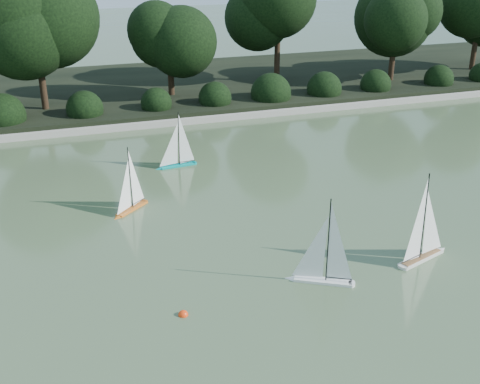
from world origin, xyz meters
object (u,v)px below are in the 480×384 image
at_px(sailboat_white_b, 426,244).
at_px(race_buoy, 183,315).
at_px(sailboat_white_a, 318,268).
at_px(sailboat_teal, 175,158).
at_px(sailboat_orange, 129,201).

xyz_separation_m(sailboat_white_b, race_buoy, (-4.37, -0.32, -0.26)).
bearing_deg(race_buoy, sailboat_white_a, 5.32).
relative_size(sailboat_teal, race_buoy, 9.65).
xyz_separation_m(sailboat_teal, race_buoy, (-1.27, -6.05, -0.23)).
height_order(sailboat_orange, sailboat_teal, sailboat_teal).
xyz_separation_m(sailboat_orange, race_buoy, (0.17, -3.88, -0.22)).
bearing_deg(sailboat_orange, race_buoy, -87.49).
bearing_deg(sailboat_white_a, sailboat_white_b, 3.06).
bearing_deg(race_buoy, sailboat_white_b, 4.24).
distance_m(sailboat_white_b, sailboat_teal, 6.51).
distance_m(sailboat_teal, race_buoy, 6.18).
distance_m(sailboat_white_a, race_buoy, 2.30).
relative_size(sailboat_white_b, race_buoy, 11.38).
bearing_deg(sailboat_orange, sailboat_white_a, -56.34).
height_order(sailboat_teal, race_buoy, sailboat_teal).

